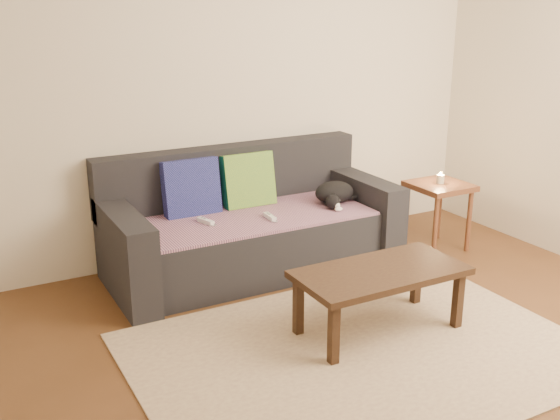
{
  "coord_description": "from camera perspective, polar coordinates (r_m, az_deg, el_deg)",
  "views": [
    {
      "loc": [
        -1.97,
        -2.53,
        1.91
      ],
      "look_at": [
        0.05,
        1.2,
        0.55
      ],
      "focal_mm": 42.0,
      "sensor_mm": 36.0,
      "label": 1
    }
  ],
  "objects": [
    {
      "name": "throw_blanket",
      "position": [
        4.7,
        -2.16,
        -0.57
      ],
      "size": [
        1.66,
        0.74,
        0.02
      ],
      "primitive_type": "cube",
      "color": "#472A4F",
      "rests_on": "sofa"
    },
    {
      "name": "side_table",
      "position": [
        5.32,
        13.69,
        1.29
      ],
      "size": [
        0.43,
        0.43,
        0.54
      ],
      "color": "brown",
      "rests_on": "ground"
    },
    {
      "name": "cushion_navy",
      "position": [
        4.73,
        -7.74,
        1.92
      ],
      "size": [
        0.41,
        0.16,
        0.42
      ],
      "primitive_type": "cube",
      "rotation": [
        -0.15,
        0.0,
        0.0
      ],
      "color": "#121A4E",
      "rests_on": "throw_blanket"
    },
    {
      "name": "cat",
      "position": [
        4.97,
        4.77,
        1.46
      ],
      "size": [
        0.39,
        0.37,
        0.16
      ],
      "rotation": [
        0.0,
        0.0,
        0.34
      ],
      "color": "black",
      "rests_on": "throw_blanket"
    },
    {
      "name": "candle",
      "position": [
        5.29,
        13.79,
        2.66
      ],
      "size": [
        0.06,
        0.06,
        0.09
      ],
      "color": "beige",
      "rests_on": "side_table"
    },
    {
      "name": "wii_remote_a",
      "position": [
        4.55,
        -6.49,
        -0.98
      ],
      "size": [
        0.08,
        0.15,
        0.03
      ],
      "primitive_type": "cube",
      "rotation": [
        0.0,
        0.0,
        1.87
      ],
      "color": "white",
      "rests_on": "throw_blanket"
    },
    {
      "name": "cushion_green",
      "position": [
        4.9,
        -2.79,
        2.62
      ],
      "size": [
        0.4,
        0.17,
        0.41
      ],
      "primitive_type": "cube",
      "rotation": [
        -0.19,
        0.0,
        0.0
      ],
      "color": "#0D563B",
      "rests_on": "throw_blanket"
    },
    {
      "name": "ground",
      "position": [
        3.73,
        8.36,
        -13.22
      ],
      "size": [
        4.5,
        4.5,
        0.0
      ],
      "primitive_type": "plane",
      "color": "brown",
      "rests_on": "ground"
    },
    {
      "name": "back_wall",
      "position": [
        4.97,
        -4.99,
        10.68
      ],
      "size": [
        4.5,
        0.04,
        2.6
      ],
      "primitive_type": "cube",
      "color": "beige",
      "rests_on": "ground"
    },
    {
      "name": "sofa",
      "position": [
        4.82,
        -2.63,
        -1.63
      ],
      "size": [
        2.1,
        0.94,
        0.87
      ],
      "color": "#232328",
      "rests_on": "ground"
    },
    {
      "name": "wii_remote_b",
      "position": [
        4.61,
        -0.89,
        -0.6
      ],
      "size": [
        0.04,
        0.15,
        0.03
      ],
      "primitive_type": "cube",
      "rotation": [
        0.0,
        0.0,
        1.52
      ],
      "color": "white",
      "rests_on": "throw_blanket"
    },
    {
      "name": "coffee_table",
      "position": [
        3.92,
        8.72,
        -5.81
      ],
      "size": [
        1.01,
        0.51,
        0.4
      ],
      "color": "#312213",
      "rests_on": "rug"
    },
    {
      "name": "rug",
      "position": [
        3.83,
        7.0,
        -12.17
      ],
      "size": [
        2.5,
        1.8,
        0.01
      ],
      "primitive_type": "cube",
      "color": "tan",
      "rests_on": "ground"
    }
  ]
}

